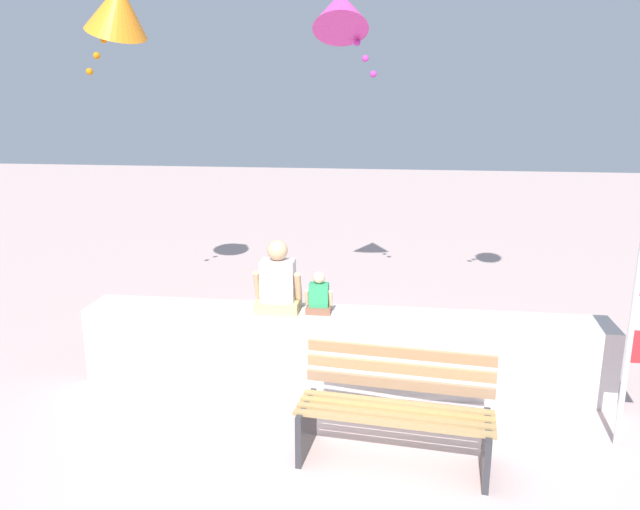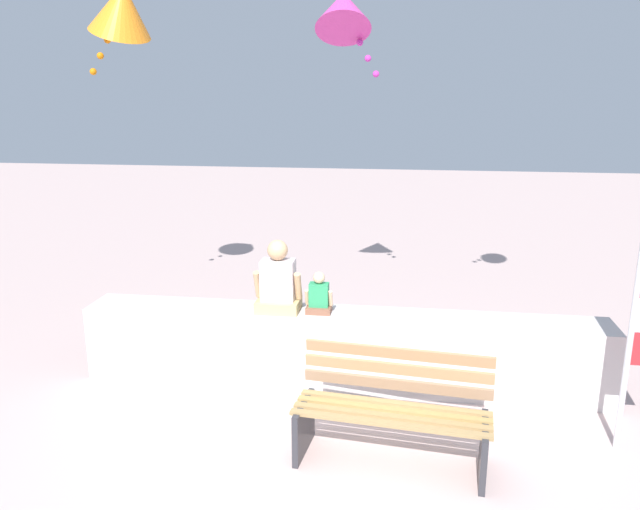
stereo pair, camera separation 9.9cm
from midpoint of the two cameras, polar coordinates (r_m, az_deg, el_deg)
name	(u,v)px [view 2 (the right image)]	position (r m, az deg, el deg)	size (l,w,h in m)	color
ground_plane	(326,444)	(5.55, 1.07, -17.05)	(40.00, 40.00, 0.00)	#BAA09C
seawall_ledge	(341,349)	(6.40, 2.40, -8.63)	(5.29, 0.54, 0.77)	beige
park_bench	(393,412)	(5.20, 7.27, -14.22)	(1.62, 0.77, 0.88)	#96794C
person_adult	(278,283)	(6.26, -3.43, -2.64)	(0.48, 0.35, 0.74)	tan
person_child	(319,297)	(6.23, 0.36, -3.87)	(0.28, 0.20, 0.43)	brown
kite_magenta	(344,11)	(7.82, 2.57, 21.60)	(0.81, 0.90, 1.15)	#DB3D9E
kite_orange	(121,9)	(8.17, -17.51, 20.84)	(1.16, 1.15, 1.17)	orange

